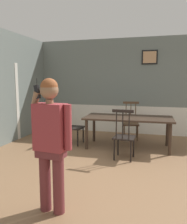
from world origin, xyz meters
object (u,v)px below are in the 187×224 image
chair_by_doorway (124,136)px  chair_near_window (131,122)px  chair_at_table_head (72,126)px  person_figure (51,138)px  dining_table (128,120)px

chair_by_doorway → chair_near_window: bearing=95.6°
chair_by_doorway → chair_at_table_head: size_ratio=1.11×
chair_at_table_head → person_figure: person_figure is taller
person_figure → chair_at_table_head: bearing=-68.2°
person_figure → chair_by_doorway: bearing=-100.2°
chair_at_table_head → person_figure: size_ratio=0.58×
dining_table → person_figure: person_figure is taller
chair_by_doorway → person_figure: (-0.59, -2.12, 0.45)m
dining_table → chair_near_window: (-0.03, 0.86, -0.21)m
chair_near_window → chair_at_table_head: 1.67m
chair_at_table_head → person_figure: 3.11m
chair_by_doorway → person_figure: person_figure is taller
dining_table → chair_at_table_head: size_ratio=2.21×
chair_near_window → chair_by_doorway: chair_by_doorway is taller
chair_by_doorway → chair_at_table_head: (-1.46, 0.82, -0.04)m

